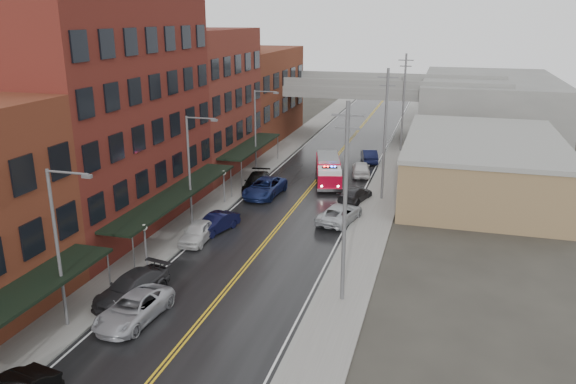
# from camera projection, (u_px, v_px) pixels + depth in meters

# --- Properties ---
(road) EXTENTS (11.00, 160.00, 0.02)m
(road) POSITION_uv_depth(u_px,v_px,m) (292.00, 210.00, 49.31)
(road) COLOR black
(road) RESTS_ON ground
(sidewalk_left) EXTENTS (3.00, 160.00, 0.15)m
(sidewalk_left) POSITION_uv_depth(u_px,v_px,m) (215.00, 202.00, 51.18)
(sidewalk_left) COLOR slate
(sidewalk_left) RESTS_ON ground
(sidewalk_right) EXTENTS (3.00, 160.00, 0.15)m
(sidewalk_right) POSITION_uv_depth(u_px,v_px,m) (376.00, 217.00, 47.40)
(sidewalk_right) COLOR slate
(sidewalk_right) RESTS_ON ground
(curb_left) EXTENTS (0.30, 160.00, 0.15)m
(curb_left) POSITION_uv_depth(u_px,v_px,m) (232.00, 204.00, 50.76)
(curb_left) COLOR gray
(curb_left) RESTS_ON ground
(curb_right) EXTENTS (0.30, 160.00, 0.15)m
(curb_right) POSITION_uv_depth(u_px,v_px,m) (356.00, 215.00, 47.82)
(curb_right) COLOR gray
(curb_right) RESTS_ON ground
(brick_building_b) EXTENTS (9.00, 20.00, 18.00)m
(brick_building_b) POSITION_uv_depth(u_px,v_px,m) (104.00, 114.00, 43.62)
(brick_building_b) COLOR maroon
(brick_building_b) RESTS_ON ground
(brick_building_c) EXTENTS (9.00, 15.00, 15.00)m
(brick_building_c) POSITION_uv_depth(u_px,v_px,m) (199.00, 102.00, 60.13)
(brick_building_c) COLOR maroon
(brick_building_c) RESTS_ON ground
(brick_building_far) EXTENTS (9.00, 20.00, 12.00)m
(brick_building_far) POSITION_uv_depth(u_px,v_px,m) (253.00, 94.00, 76.63)
(brick_building_far) COLOR #5F2A18
(brick_building_far) RESTS_ON ground
(tan_building) EXTENTS (14.00, 22.00, 5.00)m
(tan_building) POSITION_uv_depth(u_px,v_px,m) (481.00, 167.00, 53.58)
(tan_building) COLOR olive
(tan_building) RESTS_ON ground
(right_far_block) EXTENTS (18.00, 30.00, 8.00)m
(right_far_block) POSITION_uv_depth(u_px,v_px,m) (488.00, 105.00, 80.12)
(right_far_block) COLOR slate
(right_far_block) RESTS_ON ground
(awning_1) EXTENTS (2.60, 18.00, 3.09)m
(awning_1) POSITION_uv_depth(u_px,v_px,m) (177.00, 194.00, 43.93)
(awning_1) COLOR black
(awning_1) RESTS_ON ground
(awning_2) EXTENTS (2.60, 13.00, 3.09)m
(awning_2) POSITION_uv_depth(u_px,v_px,m) (251.00, 146.00, 59.98)
(awning_2) COLOR black
(awning_2) RESTS_ON ground
(globe_lamp_1) EXTENTS (0.44, 0.44, 3.12)m
(globe_lamp_1) POSITION_uv_depth(u_px,v_px,m) (145.00, 236.00, 37.43)
(globe_lamp_1) COLOR #59595B
(globe_lamp_1) RESTS_ON ground
(globe_lamp_2) EXTENTS (0.44, 0.44, 3.12)m
(globe_lamp_2) POSITION_uv_depth(u_px,v_px,m) (224.00, 179.00, 50.27)
(globe_lamp_2) COLOR #59595B
(globe_lamp_2) RESTS_ON ground
(street_lamp_0) EXTENTS (2.64, 0.22, 9.00)m
(street_lamp_0) POSITION_uv_depth(u_px,v_px,m) (60.00, 240.00, 29.26)
(street_lamp_0) COLOR #59595B
(street_lamp_0) RESTS_ON ground
(street_lamp_1) EXTENTS (2.64, 0.22, 9.00)m
(street_lamp_1) POSITION_uv_depth(u_px,v_px,m) (192.00, 165.00, 43.94)
(street_lamp_1) COLOR #59595B
(street_lamp_1) RESTS_ON ground
(street_lamp_2) EXTENTS (2.64, 0.22, 9.00)m
(street_lamp_2) POSITION_uv_depth(u_px,v_px,m) (258.00, 127.00, 58.62)
(street_lamp_2) COLOR #59595B
(street_lamp_2) RESTS_ON ground
(utility_pole_0) EXTENTS (1.80, 0.24, 12.00)m
(utility_pole_0) POSITION_uv_depth(u_px,v_px,m) (345.00, 201.00, 31.78)
(utility_pole_0) COLOR #59595B
(utility_pole_0) RESTS_ON ground
(utility_pole_1) EXTENTS (1.80, 0.24, 12.00)m
(utility_pole_1) POSITION_uv_depth(u_px,v_px,m) (385.00, 133.00, 50.12)
(utility_pole_1) COLOR #59595B
(utility_pole_1) RESTS_ON ground
(utility_pole_2) EXTENTS (1.80, 0.24, 12.00)m
(utility_pole_2) POSITION_uv_depth(u_px,v_px,m) (404.00, 101.00, 68.47)
(utility_pole_2) COLOR #59595B
(utility_pole_2) RESTS_ON ground
(overpass) EXTENTS (40.00, 10.00, 7.50)m
(overpass) POSITION_uv_depth(u_px,v_px,m) (354.00, 94.00, 76.86)
(overpass) COLOR slate
(overpass) RESTS_ON ground
(fire_truck) EXTENTS (4.34, 7.71, 2.69)m
(fire_truck) POSITION_uv_depth(u_px,v_px,m) (328.00, 170.00, 56.45)
(fire_truck) COLOR #A90720
(fire_truck) RESTS_ON ground
(parked_car_left_2) EXTENTS (2.88, 5.52, 1.48)m
(parked_car_left_2) POSITION_uv_depth(u_px,v_px,m) (134.00, 308.00, 31.31)
(parked_car_left_2) COLOR #A4A5AB
(parked_car_left_2) RESTS_ON ground
(parked_car_left_3) EXTENTS (3.19, 5.74, 1.57)m
(parked_car_left_3) POSITION_uv_depth(u_px,v_px,m) (132.00, 287.00, 33.63)
(parked_car_left_3) COLOR #262628
(parked_car_left_3) RESTS_ON ground
(parked_car_left_4) EXTENTS (1.94, 4.48, 1.50)m
(parked_car_left_4) POSITION_uv_depth(u_px,v_px,m) (198.00, 232.00, 42.31)
(parked_car_left_4) COLOR silver
(parked_car_left_4) RESTS_ON ground
(parked_car_left_5) EXTENTS (2.77, 4.65, 1.45)m
(parked_car_left_5) POSITION_uv_depth(u_px,v_px,m) (216.00, 223.00, 44.17)
(parked_car_left_5) COLOR black
(parked_car_left_5) RESTS_ON ground
(parked_car_left_6) EXTENTS (3.19, 6.13, 1.65)m
(parked_car_left_6) POSITION_uv_depth(u_px,v_px,m) (265.00, 187.00, 52.93)
(parked_car_left_6) COLOR navy
(parked_car_left_6) RESTS_ON ground
(parked_car_left_7) EXTENTS (2.99, 5.71, 1.58)m
(parked_car_left_7) POSITION_uv_depth(u_px,v_px,m) (257.00, 182.00, 54.76)
(parked_car_left_7) COLOR black
(parked_car_left_7) RESTS_ON ground
(parked_car_right_0) EXTENTS (3.52, 5.75, 1.49)m
(parked_car_right_0) POSITION_uv_depth(u_px,v_px,m) (340.00, 213.00, 46.26)
(parked_car_right_0) COLOR #AFB4B8
(parked_car_right_0) RESTS_ON ground
(parked_car_right_1) EXTENTS (3.04, 4.92, 1.33)m
(parked_car_right_1) POSITION_uv_depth(u_px,v_px,m) (355.00, 194.00, 51.44)
(parked_car_right_1) COLOR #252527
(parked_car_right_1) RESTS_ON ground
(parked_car_right_2) EXTENTS (2.65, 4.90, 1.58)m
(parked_car_right_2) POSITION_uv_depth(u_px,v_px,m) (361.00, 168.00, 59.60)
(parked_car_right_2) COLOR silver
(parked_car_right_2) RESTS_ON ground
(parked_car_right_3) EXTENTS (2.70, 4.92, 1.54)m
(parked_car_right_3) POSITION_uv_depth(u_px,v_px,m) (369.00, 156.00, 65.08)
(parked_car_right_3) COLOR black
(parked_car_right_3) RESTS_ON ground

